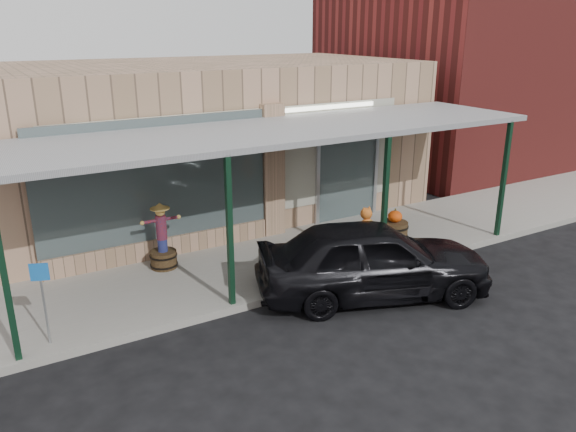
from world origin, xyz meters
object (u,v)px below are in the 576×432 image
parked_sedan (373,259)px  handicap_sign (42,293)px  barrel_scarecrow (163,246)px  barrel_pumpkin (394,228)px

parked_sedan → handicap_sign: bearing=100.1°
barrel_scarecrow → parked_sedan: barrel_scarecrow is taller
handicap_sign → barrel_pumpkin: bearing=27.4°
barrel_scarecrow → barrel_pumpkin: barrel_scarecrow is taller
barrel_scarecrow → handicap_sign: size_ratio=1.02×
barrel_pumpkin → parked_sedan: (-2.20, -1.91, 0.35)m
barrel_scarecrow → barrel_pumpkin: size_ratio=1.72×
handicap_sign → parked_sedan: 5.98m
barrel_scarecrow → parked_sedan: size_ratio=0.30×
barrel_pumpkin → parked_sedan: bearing=-139.0°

